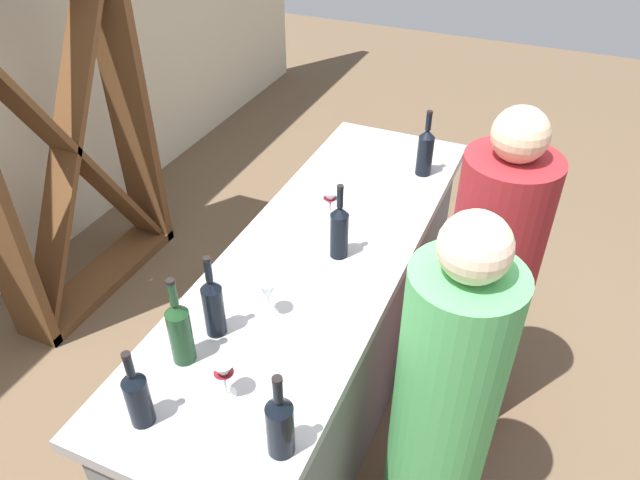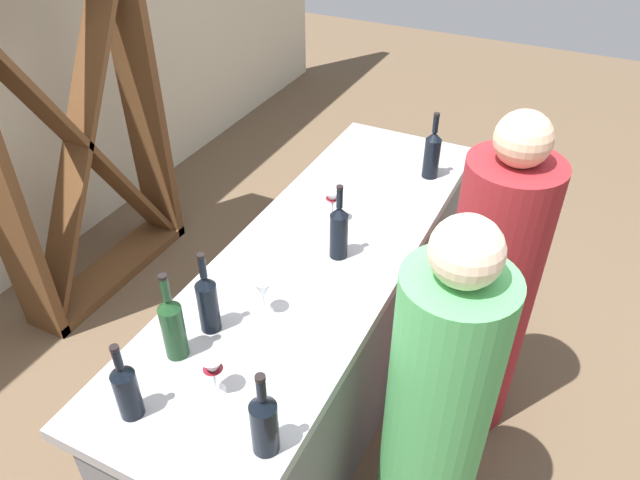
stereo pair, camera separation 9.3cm
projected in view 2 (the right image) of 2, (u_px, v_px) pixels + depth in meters
The scene contains 14 objects.
ground_plane at pixel (320, 403), 3.06m from camera, with size 12.00×12.00×0.00m, color brown.
bar_counter at pixel (320, 334), 2.76m from camera, with size 2.30×0.71×0.99m.
wine_rack at pixel (78, 143), 3.31m from camera, with size 1.15×0.28×1.90m.
wine_bottle_leftmost_near_black at pixel (126, 389), 1.76m from camera, with size 0.07×0.07×0.29m.
wine_bottle_second_left_near_black at pixel (264, 422), 1.66m from camera, with size 0.08×0.08×0.31m.
wine_bottle_center_olive_green at pixel (173, 325), 1.94m from camera, with size 0.08×0.08×0.34m.
wine_bottle_second_right_near_black at pixel (208, 301), 2.04m from camera, with size 0.07×0.07×0.33m.
wine_bottle_rightmost_near_black at pixel (338, 231), 2.36m from camera, with size 0.07×0.07×0.33m.
wine_bottle_far_right_near_black at pixel (432, 153), 2.87m from camera, with size 0.08×0.08×0.33m.
wine_glass_near_left at pixel (213, 368), 1.82m from camera, with size 0.07×0.07×0.15m.
wine_glass_near_center at pixel (263, 290), 2.11m from camera, with size 0.07×0.07×0.15m.
wine_glass_near_right at pixel (332, 199), 2.57m from camera, with size 0.07×0.07×0.16m.
person_left_guest at pixel (488, 295), 2.62m from camera, with size 0.47×0.47×1.60m.
person_center_guest at pixel (437, 414), 2.14m from camera, with size 0.47×0.47×1.57m.
Camera 2 is at (-1.75, -0.87, 2.50)m, focal length 33.70 mm.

